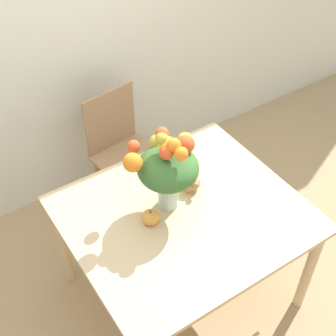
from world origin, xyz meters
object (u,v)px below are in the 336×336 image
turkey_figurine (190,182)px  dining_chair_near_window (123,152)px  pumpkin (151,217)px  flower_vase (167,167)px

turkey_figurine → dining_chair_near_window: bearing=91.6°
pumpkin → dining_chair_near_window: (0.29, 0.85, -0.31)m
flower_vase → pumpkin: (-0.14, -0.06, -0.23)m
flower_vase → turkey_figurine: (0.17, 0.03, -0.23)m
flower_vase → pumpkin: bearing=-156.6°
dining_chair_near_window → pumpkin: bearing=-116.3°
flower_vase → turkey_figurine: 0.29m
flower_vase → pumpkin: 0.28m
pumpkin → turkey_figurine: 0.33m
pumpkin → dining_chair_near_window: 0.95m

